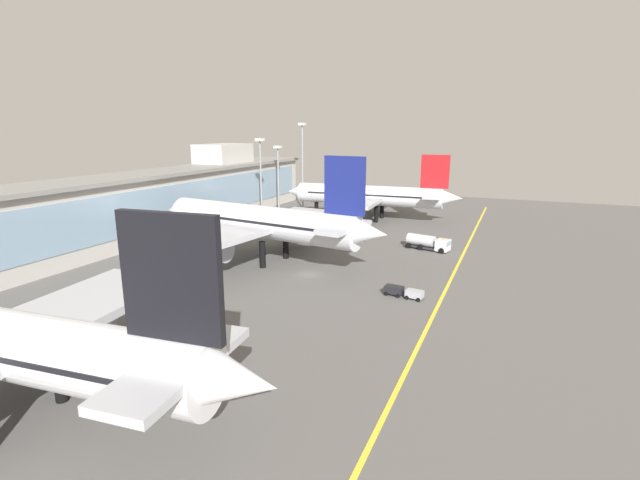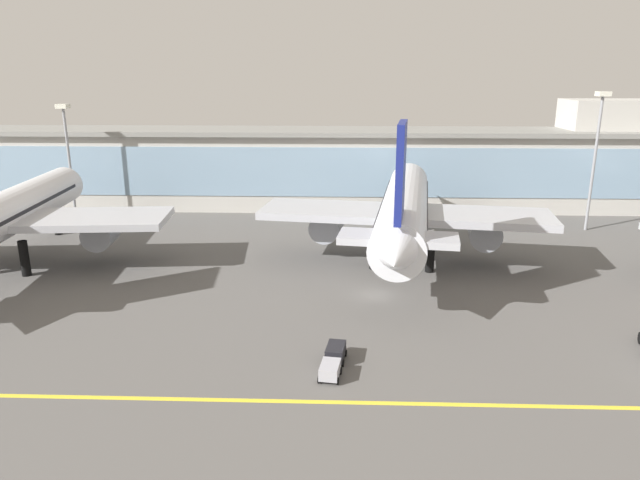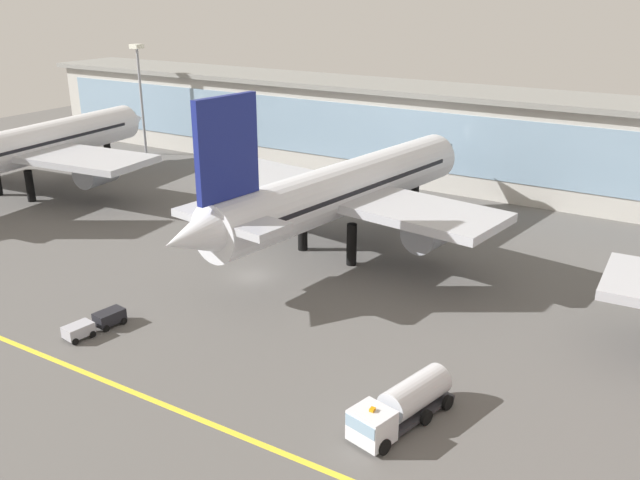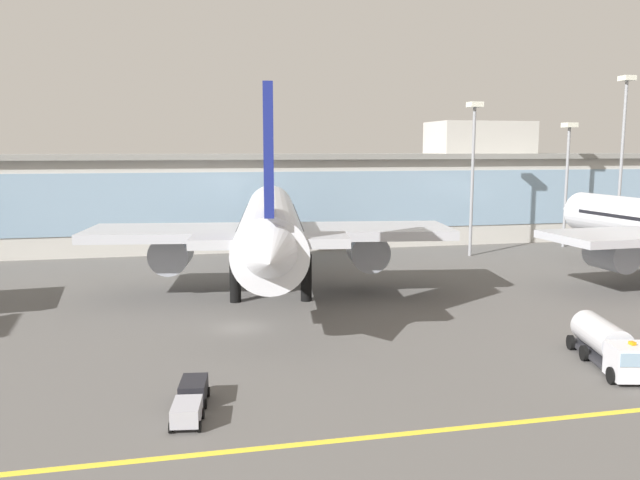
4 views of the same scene
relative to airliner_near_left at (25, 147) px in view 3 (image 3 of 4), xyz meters
name	(u,v)px [view 3 (image 3 of 4)]	position (x,y,z in m)	size (l,w,h in m)	color
ground_plane	(253,276)	(45.84, -7.68, -6.74)	(207.30, 207.30, 0.00)	#5B5956
taxiway_centreline_stripe	(84,372)	(45.84, -29.68, -6.73)	(165.84, 0.50, 0.01)	yellow
terminal_building	(437,132)	(47.43, 37.20, 0.76)	(151.07, 14.00, 19.39)	beige
airliner_near_left	(25,147)	(0.00, 0.00, 0.00)	(40.86, 50.69, 18.44)	black
airliner_near_right	(343,190)	(50.01, 3.85, 0.38)	(37.67, 49.09, 19.45)	black
fuel_tanker_truck	(400,405)	(69.82, -22.87, -5.23)	(4.72, 9.36, 2.90)	black
baggage_tug_near	(96,323)	(41.40, -24.49, -5.95)	(2.43, 5.75, 1.40)	black
apron_light_mast_west	(140,81)	(-3.39, 26.38, 6.15)	(1.80, 1.80, 19.06)	gray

